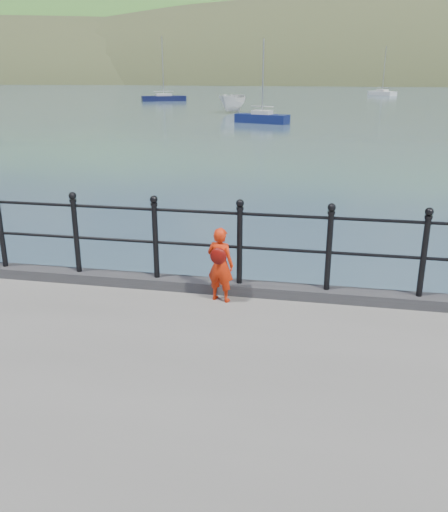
% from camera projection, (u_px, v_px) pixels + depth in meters
% --- Properties ---
extents(ground, '(600.00, 600.00, 0.00)m').
position_uv_depth(ground, '(201.00, 347.00, 8.19)').
color(ground, '#2D4251').
rests_on(ground, ground).
extents(kerb, '(60.00, 0.30, 0.15)m').
position_uv_depth(kerb, '(198.00, 285.00, 7.70)').
color(kerb, '#28282B').
rests_on(kerb, quay).
extents(railing, '(18.11, 0.11, 1.20)m').
position_uv_depth(railing, '(197.00, 234.00, 7.46)').
color(railing, black).
rests_on(railing, kerb).
extents(far_shore, '(830.00, 200.00, 156.00)m').
position_uv_depth(far_shore, '(419.00, 137.00, 230.82)').
color(far_shore, '#333A21').
rests_on(far_shore, ground).
extents(child, '(0.42, 0.35, 1.02)m').
position_uv_depth(child, '(220.00, 264.00, 7.20)').
color(child, red).
rests_on(child, quay).
extents(launch_white, '(2.79, 5.05, 1.85)m').
position_uv_depth(launch_white, '(233.00, 103.00, 54.24)').
color(launch_white, white).
rests_on(launch_white, ground).
extents(sailboat_left, '(6.29, 4.31, 8.63)m').
position_uv_depth(sailboat_left, '(164.00, 99.00, 75.55)').
color(sailboat_left, '#0E1233').
rests_on(sailboat_left, ground).
extents(sailboat_port, '(4.54, 2.68, 6.52)m').
position_uv_depth(sailboat_port, '(262.00, 119.00, 43.33)').
color(sailboat_port, '#121B4E').
rests_on(sailboat_port, ground).
extents(sailboat_deep, '(4.65, 5.20, 8.09)m').
position_uv_depth(sailboat_deep, '(382.00, 93.00, 92.99)').
color(sailboat_deep, silver).
rests_on(sailboat_deep, ground).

